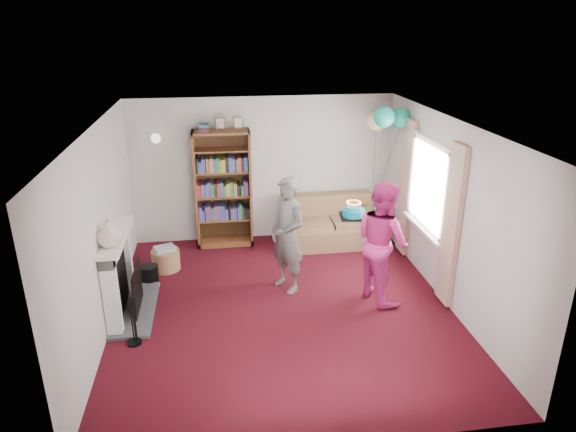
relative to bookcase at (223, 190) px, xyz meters
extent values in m
plane|color=black|center=(0.71, -2.30, -0.98)|extent=(5.00, 5.00, 0.00)
cube|color=silver|center=(0.71, 0.21, 0.27)|extent=(4.50, 0.02, 2.50)
cube|color=silver|center=(-1.55, -2.30, 0.27)|extent=(0.02, 5.00, 2.50)
cube|color=silver|center=(2.97, -2.30, 0.27)|extent=(0.02, 5.00, 2.50)
cube|color=white|center=(0.71, -2.30, 1.53)|extent=(4.50, 5.00, 0.01)
cube|color=#3F3F42|center=(-1.29, -2.10, -0.96)|extent=(0.55, 1.40, 0.04)
cube|color=white|center=(-1.44, -2.65, -0.45)|extent=(0.18, 0.14, 1.06)
cube|color=white|center=(-1.44, -1.55, -0.45)|extent=(0.18, 0.14, 1.06)
cube|color=white|center=(-1.44, -2.10, 0.02)|extent=(0.18, 1.24, 0.16)
cube|color=white|center=(-1.41, -2.10, 0.12)|extent=(0.28, 1.35, 0.05)
cube|color=black|center=(-1.46, -2.10, -0.50)|extent=(0.10, 0.80, 0.86)
cube|color=black|center=(-1.22, -2.10, -0.65)|extent=(0.02, 0.70, 0.60)
cylinder|color=black|center=(-1.19, -2.88, -0.66)|extent=(0.18, 0.18, 0.64)
cylinder|color=black|center=(-1.16, -1.30, -0.85)|extent=(0.26, 0.26, 0.26)
cube|color=white|center=(2.92, -1.70, 1.10)|extent=(0.08, 1.30, 0.08)
cube|color=white|center=(2.92, -1.70, -0.15)|extent=(0.08, 1.30, 0.08)
cube|color=white|center=(2.95, -1.70, 0.47)|extent=(0.01, 1.15, 1.20)
cube|color=white|center=(2.89, -1.70, -0.18)|extent=(0.14, 1.32, 0.04)
cube|color=#B9AB8B|center=(2.91, -2.52, 0.17)|extent=(0.07, 0.38, 2.20)
cube|color=#B9AB8B|center=(2.91, -0.88, 0.17)|extent=(0.07, 0.38, 2.20)
cylinder|color=gold|center=(-1.04, 0.15, 0.92)|extent=(0.04, 0.12, 0.04)
sphere|color=white|center=(-1.04, 0.06, 0.90)|extent=(0.16, 0.16, 0.16)
cube|color=#472B14|center=(0.00, 0.16, 0.02)|extent=(0.94, 0.04, 1.99)
cube|color=brown|center=(-0.45, -0.03, 0.02)|extent=(0.04, 0.42, 1.99)
cube|color=brown|center=(0.45, -0.03, 0.02)|extent=(0.04, 0.42, 1.99)
cube|color=brown|center=(0.00, -0.03, 1.00)|extent=(0.94, 0.42, 0.04)
cube|color=brown|center=(0.00, -0.03, -0.93)|extent=(0.94, 0.42, 0.10)
cube|color=brown|center=(0.00, -0.03, -0.50)|extent=(0.86, 0.38, 0.03)
cube|color=brown|center=(0.00, -0.03, -0.08)|extent=(0.86, 0.38, 0.02)
cube|color=brown|center=(0.00, -0.03, 0.34)|extent=(0.86, 0.38, 0.02)
cube|color=brown|center=(0.00, -0.03, 0.70)|extent=(0.86, 0.38, 0.02)
cube|color=maroon|center=(-0.26, -0.05, 1.08)|extent=(0.16, 0.22, 0.12)
cube|color=brown|center=(0.00, 0.02, 1.13)|extent=(0.16, 0.02, 0.20)
cube|color=brown|center=(0.30, 0.02, 1.13)|extent=(0.16, 0.02, 0.20)
cube|color=olive|center=(1.82, -0.30, -0.79)|extent=(1.56, 0.82, 0.37)
cube|color=olive|center=(1.82, -0.01, -0.47)|extent=(1.56, 0.24, 0.64)
cube|color=olive|center=(1.16, -0.30, -0.61)|extent=(0.24, 0.77, 0.50)
cube|color=olive|center=(2.48, -0.30, -0.61)|extent=(0.24, 0.77, 0.50)
cube|color=olive|center=(1.47, -0.38, -0.58)|extent=(0.66, 0.52, 0.12)
cube|color=olive|center=(2.17, -0.38, -0.58)|extent=(0.66, 0.52, 0.12)
cylinder|color=#9E704A|center=(-0.95, -0.91, -0.81)|extent=(0.43, 0.43, 0.33)
cube|color=beige|center=(-0.95, -0.91, -0.62)|extent=(0.30, 0.24, 0.06)
imported|color=black|center=(0.85, -1.78, -0.13)|extent=(0.67, 0.74, 1.69)
imported|color=#C72774|center=(2.09, -2.22, -0.12)|extent=(0.86, 0.98, 1.71)
cube|color=black|center=(1.75, -1.91, 0.15)|extent=(0.37, 0.37, 0.02)
cylinder|color=#0C8294|center=(1.75, -1.91, 0.21)|extent=(0.30, 0.30, 0.10)
cylinder|color=#0C8294|center=(1.75, -1.91, 0.27)|extent=(0.22, 0.22, 0.04)
cylinder|color=#E3658F|center=(1.84, -1.91, 0.30)|extent=(0.01, 0.01, 0.09)
sphere|color=orange|center=(1.84, -1.91, 0.35)|extent=(0.02, 0.02, 0.02)
cylinder|color=#E3658F|center=(1.84, -1.88, 0.30)|extent=(0.01, 0.01, 0.09)
sphere|color=orange|center=(1.84, -1.88, 0.35)|extent=(0.02, 0.02, 0.02)
cylinder|color=#E3658F|center=(1.82, -1.85, 0.30)|extent=(0.01, 0.01, 0.09)
sphere|color=orange|center=(1.82, -1.85, 0.35)|extent=(0.02, 0.02, 0.02)
cylinder|color=#E3658F|center=(1.79, -1.83, 0.30)|extent=(0.01, 0.01, 0.09)
sphere|color=orange|center=(1.79, -1.83, 0.35)|extent=(0.02, 0.02, 0.02)
cylinder|color=#E3658F|center=(1.75, -1.82, 0.30)|extent=(0.01, 0.01, 0.09)
sphere|color=orange|center=(1.75, -1.82, 0.35)|extent=(0.02, 0.02, 0.02)
cylinder|color=#E3658F|center=(1.72, -1.83, 0.30)|extent=(0.01, 0.01, 0.09)
sphere|color=orange|center=(1.72, -1.83, 0.35)|extent=(0.02, 0.02, 0.02)
cylinder|color=#E3658F|center=(1.69, -1.85, 0.30)|extent=(0.01, 0.01, 0.09)
sphere|color=orange|center=(1.69, -1.85, 0.35)|extent=(0.02, 0.02, 0.02)
cylinder|color=#E3658F|center=(1.67, -1.88, 0.30)|extent=(0.01, 0.01, 0.09)
sphere|color=orange|center=(1.67, -1.88, 0.35)|extent=(0.02, 0.02, 0.02)
cylinder|color=#E3658F|center=(1.66, -1.91, 0.30)|extent=(0.01, 0.01, 0.09)
sphere|color=orange|center=(1.66, -1.91, 0.35)|extent=(0.02, 0.02, 0.02)
cylinder|color=#E3658F|center=(1.67, -1.95, 0.30)|extent=(0.01, 0.01, 0.09)
sphere|color=orange|center=(1.67, -1.95, 0.35)|extent=(0.02, 0.02, 0.02)
cylinder|color=#E3658F|center=(1.69, -1.98, 0.30)|extent=(0.01, 0.01, 0.09)
sphere|color=orange|center=(1.69, -1.98, 0.35)|extent=(0.02, 0.02, 0.02)
cylinder|color=#E3658F|center=(1.72, -2.00, 0.30)|extent=(0.01, 0.01, 0.09)
sphere|color=orange|center=(1.72, -2.00, 0.35)|extent=(0.02, 0.02, 0.02)
cylinder|color=#E3658F|center=(1.75, -2.00, 0.30)|extent=(0.01, 0.01, 0.09)
sphere|color=orange|center=(1.75, -2.00, 0.35)|extent=(0.02, 0.02, 0.02)
cylinder|color=#E3658F|center=(1.79, -2.00, 0.30)|extent=(0.01, 0.01, 0.09)
sphere|color=orange|center=(1.79, -2.00, 0.35)|extent=(0.02, 0.02, 0.02)
cylinder|color=#E3658F|center=(1.82, -1.98, 0.30)|extent=(0.01, 0.01, 0.09)
sphere|color=orange|center=(1.82, -1.98, 0.35)|extent=(0.02, 0.02, 0.02)
cylinder|color=#E3658F|center=(1.84, -1.95, 0.30)|extent=(0.01, 0.01, 0.09)
sphere|color=orange|center=(1.84, -1.95, 0.35)|extent=(0.02, 0.02, 0.02)
sphere|color=#3F3F3F|center=(2.48, -0.50, -0.32)|extent=(0.02, 0.02, 0.02)
sphere|color=#179277|center=(2.83, -0.58, 1.24)|extent=(0.33, 0.33, 0.33)
sphere|color=#D3D080|center=(2.50, -0.39, 1.18)|extent=(0.33, 0.33, 0.33)
sphere|color=#179277|center=(2.50, -0.77, 1.31)|extent=(0.33, 0.33, 0.33)
imported|color=beige|center=(-1.41, -2.45, 0.32)|extent=(0.42, 0.42, 0.33)
camera|label=1|loc=(-0.11, -8.36, 2.71)|focal=32.00mm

